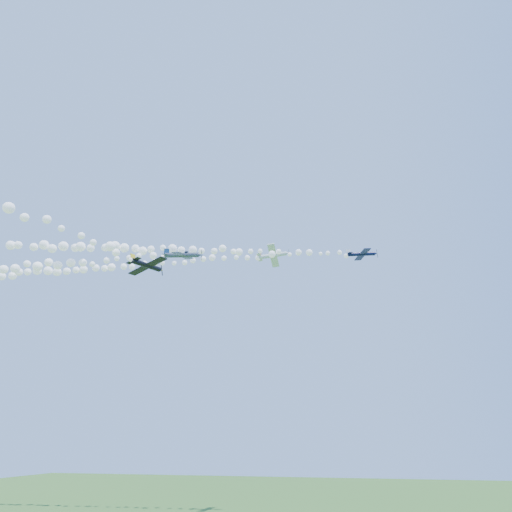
% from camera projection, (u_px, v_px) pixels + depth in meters
% --- Properties ---
extents(plane_white, '(8.14, 8.07, 2.93)m').
position_uv_depth(plane_white, '(273.00, 255.00, 101.28)').
color(plane_white, silver).
extents(smoke_trail_white, '(78.58, 7.47, 3.30)m').
position_uv_depth(smoke_trail_white, '(109.00, 267.00, 107.46)').
color(smoke_trail_white, white).
extents(plane_navy, '(6.73, 7.12, 1.81)m').
position_uv_depth(plane_navy, '(362.00, 254.00, 88.69)').
color(plane_navy, '#0C0F36').
extents(smoke_trail_navy, '(67.06, 21.72, 2.68)m').
position_uv_depth(smoke_trail_navy, '(183.00, 250.00, 86.44)').
color(smoke_trail_navy, white).
extents(plane_grey, '(7.91, 8.12, 2.78)m').
position_uv_depth(plane_grey, '(183.00, 255.00, 82.73)').
color(plane_grey, '#3C4658').
extents(smoke_trail_grey, '(66.29, 7.58, 3.47)m').
position_uv_depth(smoke_trail_grey, '(15.00, 267.00, 87.51)').
color(smoke_trail_grey, white).
extents(plane_black, '(6.73, 6.44, 1.95)m').
position_uv_depth(plane_black, '(147.00, 265.00, 63.54)').
color(plane_black, black).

